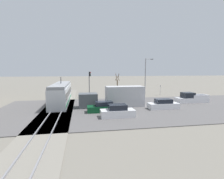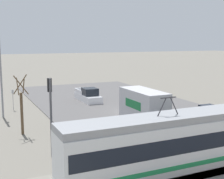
{
  "view_description": "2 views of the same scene",
  "coord_description": "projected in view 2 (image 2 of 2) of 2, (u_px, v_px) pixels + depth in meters",
  "views": [
    {
      "loc": [
        -25.76,
        11.86,
        5.82
      ],
      "look_at": [
        5.98,
        6.16,
        2.33
      ],
      "focal_mm": 28.0,
      "sensor_mm": 36.0,
      "label": 1
    },
    {
      "loc": [
        16.92,
        30.94,
        8.18
      ],
      "look_at": [
        4.31,
        3.51,
        3.37
      ],
      "focal_mm": 50.0,
      "sensor_mm": 36.0,
      "label": 2
    }
  ],
  "objects": [
    {
      "name": "road_surface",
      "position": [
        133.0,
        111.0,
        36.02
      ],
      "size": [
        19.24,
        48.43,
        0.08
      ],
      "color": "#565454",
      "rests_on": "ground"
    },
    {
      "name": "no_parking_sign",
      "position": [
        13.0,
        98.0,
        36.57
      ],
      "size": [
        0.32,
        0.08,
        2.44
      ],
      "color": "gray",
      "rests_on": "ground"
    },
    {
      "name": "traffic_light_pole",
      "position": [
        51.0,
        107.0,
        21.56
      ],
      "size": [
        0.28,
        0.47,
        5.59
      ],
      "color": "#47474C",
      "rests_on": "ground"
    },
    {
      "name": "ground_plane",
      "position": [
        133.0,
        112.0,
        36.03
      ],
      "size": [
        320.0,
        320.0,
        0.0
      ],
      "primitive_type": "plane",
      "color": "slate"
    },
    {
      "name": "street_lamp_near_crossing",
      "position": [
        1.0,
        71.0,
        32.68
      ],
      "size": [
        0.36,
        1.95,
        8.7
      ],
      "color": "gray",
      "rests_on": "ground"
    },
    {
      "name": "sedan_car_1",
      "position": [
        196.0,
        122.0,
        28.85
      ],
      "size": [
        1.74,
        4.62,
        1.46
      ],
      "color": "#0C4723",
      "rests_on": "ground"
    },
    {
      "name": "street_tree",
      "position": [
        22.0,
        108.0,
        26.99
      ],
      "size": [
        1.24,
        1.02,
        5.25
      ],
      "color": "brown",
      "rests_on": "ground"
    },
    {
      "name": "box_truck",
      "position": [
        151.0,
        111.0,
        29.5
      ],
      "size": [
        2.45,
        10.38,
        3.24
      ],
      "color": "#4C5156",
      "rests_on": "ground"
    },
    {
      "name": "light_rail_tram",
      "position": [
        167.0,
        143.0,
        19.59
      ],
      "size": [
        14.06,
        2.66,
        4.63
      ],
      "color": "silver",
      "rests_on": "ground"
    },
    {
      "name": "sedan_car_2",
      "position": [
        211.0,
        115.0,
        31.28
      ],
      "size": [
        1.81,
        4.24,
        1.56
      ],
      "color": "silver",
      "rests_on": "ground"
    },
    {
      "name": "sedan_car_0",
      "position": [
        142.0,
        104.0,
        36.91
      ],
      "size": [
        1.72,
        4.64,
        1.48
      ],
      "rotation": [
        0.0,
        0.0,
        3.14
      ],
      "color": "silver",
      "rests_on": "ground"
    },
    {
      "name": "pickup_truck",
      "position": [
        88.0,
        96.0,
        41.9
      ],
      "size": [
        1.97,
        5.8,
        1.82
      ],
      "color": "silver",
      "rests_on": "ground"
    }
  ]
}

